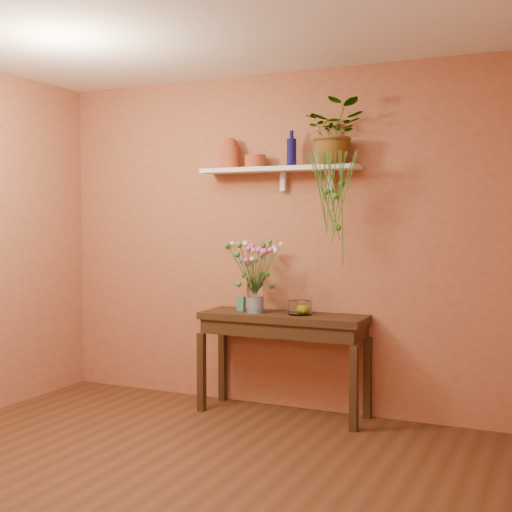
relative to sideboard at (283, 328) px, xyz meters
The scene contains 13 objects.
room 1.90m from the sideboard, 94.25° to the right, with size 4.04×4.04×2.70m.
sideboard is the anchor object (origin of this frame).
wall_shelf 1.24m from the sideboard, 124.08° to the left, with size 1.30×0.24×0.19m.
terracotta_jug 1.48m from the sideboard, 166.40° to the left, with size 0.18×0.18×0.25m.
terracotta_pot 1.35m from the sideboard, 160.04° to the left, with size 0.17×0.17×0.10m, color #A04623.
blue_bottle 1.38m from the sideboard, 74.72° to the left, with size 0.10×0.10×0.28m.
spider_plant 1.55m from the sideboard, 10.78° to the left, with size 0.43×0.38×0.48m, color #397523.
plant_fronds 1.12m from the sideboard, ahead, with size 0.37×0.35×0.84m.
glass_vase 0.32m from the sideboard, 165.68° to the right, with size 0.13×0.13×0.27m.
bouquet 0.59m from the sideboard, 168.47° to the right, with size 0.50×0.52×0.43m.
glass_bowl 0.22m from the sideboard, ahead, with size 0.18×0.18×0.11m.
lemon 0.22m from the sideboard, ahead, with size 0.07×0.07×0.07m, color yellow.
carton 0.40m from the sideboard, behind, with size 0.06×0.04×0.12m, color #2B6988.
Camera 1 is at (2.13, -3.10, 1.52)m, focal length 47.81 mm.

